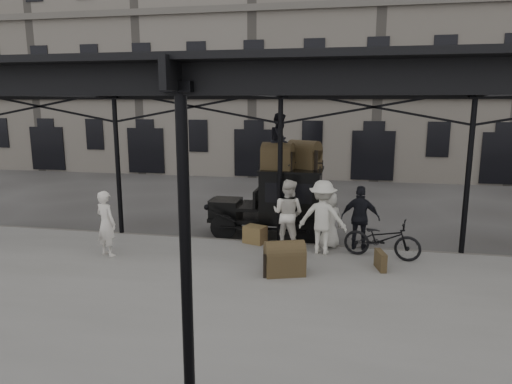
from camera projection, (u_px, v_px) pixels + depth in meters
ground at (268, 271)px, 11.46m from camera, size 120.00×120.00×0.00m
platform at (251, 302)px, 9.52m from camera, size 28.00×8.00×0.15m
canopy at (254, 80)px, 8.91m from camera, size 22.50×9.00×4.74m
building_frontage at (319, 54)px, 27.42m from camera, size 64.00×8.00×14.00m
taxi at (281, 199)px, 14.20m from camera, size 3.65×1.55×2.18m
porter_left at (106, 223)px, 12.04m from camera, size 0.76×0.64×1.76m
porter_midleft at (288, 213)px, 12.76m from camera, size 1.13×1.00×1.93m
porter_centre at (329, 220)px, 12.74m from camera, size 0.92×0.81×1.59m
porter_official at (360, 218)px, 12.55m from camera, size 1.09×0.55×1.79m
porter_right at (323, 217)px, 12.20m from camera, size 1.37×0.89×2.00m
bicycle at (382, 239)px, 11.92m from camera, size 2.08×1.10×1.04m
porter_roof at (280, 141)px, 13.76m from camera, size 0.76×0.91×1.68m
steamer_trunk_roof_near at (278, 158)px, 13.72m from camera, size 1.00×0.69×0.68m
steamer_trunk_roof_far at (304, 156)px, 14.01m from camera, size 1.13×0.97×0.71m
steamer_trunk_platform at (284, 260)px, 10.81m from camera, size 1.07×0.84×0.68m
wicker_hamper at (255, 234)px, 13.25m from camera, size 0.72×0.63×0.50m
suitcase_upright at (380, 260)px, 11.15m from camera, size 0.28×0.62×0.45m
suitcase_flat at (282, 254)px, 11.73m from camera, size 0.57×0.48×0.40m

